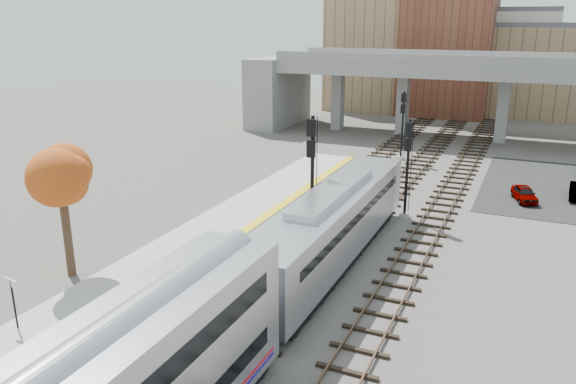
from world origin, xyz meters
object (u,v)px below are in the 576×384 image
Objects in this scene: signal_mast_near at (312,180)px; signal_mast_far at (402,128)px; tree at (60,177)px; car_a at (524,194)px; signal_mast_mid at (407,171)px; locomotive at (332,225)px.

signal_mast_near is 23.26m from signal_mast_far.
signal_mast_near is 1.07× the size of tree.
signal_mast_near is 18.43m from car_a.
car_a is (21.36, 23.28, -4.79)m from tree.
tree is 2.19× the size of car_a.
signal_mast_near is at bearing 42.83° from tree.
tree reaches higher than signal_mast_mid.
signal_mast_near is 1.19× the size of signal_mast_far.
locomotive is 25.56m from signal_mast_far.
signal_mast_far is at bearing 94.71° from locomotive.
signal_mast_mid reaches higher than locomotive.
signal_mast_near reaches higher than signal_mast_far.
signal_mast_near reaches higher than tree.
signal_mast_mid is at bearing -153.41° from car_a.
tree is (-12.04, -7.00, 3.11)m from locomotive.
signal_mast_far is 14.87m from car_a.
car_a is (7.32, 7.21, -2.69)m from signal_mast_mid.
signal_mast_far is (-4.10, 16.39, -0.15)m from signal_mast_mid.
signal_mast_far is 0.90× the size of tree.
tree is at bearing -150.50° from car_a.
signal_mast_mid is (4.10, 6.86, -0.67)m from signal_mast_near.
car_a is at bearing -38.80° from signal_mast_far.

